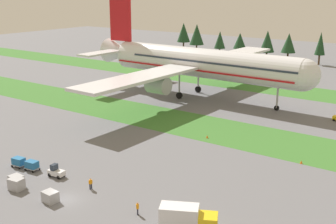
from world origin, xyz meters
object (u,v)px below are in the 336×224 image
(catering_truck, at_px, (187,219))
(taxiway_marker_0, at_px, (207,137))
(airliner, at_px, (198,62))
(uld_container_2, at_px, (50,197))
(baggage_tug, at_px, (56,172))
(uld_container_0, at_px, (16,184))
(ground_crew_loader, at_px, (138,208))
(cargo_dolly_lead, at_px, (32,165))
(taxiway_marker_1, at_px, (301,162))
(cargo_dolly_second, at_px, (19,161))
(ground_crew_marshaller, at_px, (91,183))
(uld_container_1, at_px, (16,181))

(catering_truck, distance_m, taxiway_marker_0, 34.51)
(airliner, bearing_deg, uld_container_2, 15.07)
(baggage_tug, bearing_deg, uld_container_0, -17.13)
(catering_truck, bearing_deg, uld_container_2, -105.44)
(ground_crew_loader, distance_m, uld_container_2, 12.47)
(cargo_dolly_lead, xyz_separation_m, taxiway_marker_1, (33.76, 27.41, -0.66))
(cargo_dolly_second, relative_size, ground_crew_marshaller, 1.36)
(ground_crew_loader, distance_m, uld_container_1, 19.99)
(catering_truck, distance_m, ground_crew_loader, 7.69)
(airliner, bearing_deg, cargo_dolly_second, 2.80)
(airliner, xyz_separation_m, ground_crew_marshaller, (16.70, -55.80, -8.25))
(uld_container_1, bearing_deg, ground_crew_loader, 10.95)
(catering_truck, height_order, uld_container_1, catering_truck)
(cargo_dolly_lead, bearing_deg, catering_truck, 80.60)
(ground_crew_marshaller, distance_m, taxiway_marker_0, 28.99)
(catering_truck, xyz_separation_m, uld_container_0, (-26.26, -4.27, -1.10))
(airliner, relative_size, catering_truck, 10.87)
(uld_container_1, bearing_deg, cargo_dolly_lead, 119.96)
(taxiway_marker_0, xyz_separation_m, taxiway_marker_1, (19.08, -2.02, -0.02))
(airliner, bearing_deg, taxiway_marker_1, 54.15)
(ground_crew_loader, relative_size, uld_container_2, 0.87)
(cargo_dolly_second, xyz_separation_m, catering_truck, (32.99, -1.05, 1.03))
(baggage_tug, xyz_separation_m, ground_crew_loader, (17.50, -1.76, 0.13))
(baggage_tug, bearing_deg, cargo_dolly_lead, -90.00)
(cargo_dolly_lead, bearing_deg, uld_container_0, 27.43)
(cargo_dolly_second, bearing_deg, baggage_tug, 90.00)
(cargo_dolly_lead, xyz_separation_m, ground_crew_marshaller, (12.43, 0.54, 0.03))
(baggage_tug, distance_m, ground_crew_loader, 17.59)
(ground_crew_loader, bearing_deg, uld_container_0, 61.18)
(cargo_dolly_lead, relative_size, taxiway_marker_1, 4.49)
(cargo_dolly_lead, distance_m, taxiway_marker_0, 32.90)
(baggage_tug, xyz_separation_m, catering_truck, (25.12, -1.99, 1.14))
(cargo_dolly_second, distance_m, uld_container_1, 7.38)
(taxiway_marker_0, bearing_deg, taxiway_marker_1, -6.03)
(ground_crew_loader, xyz_separation_m, taxiway_marker_1, (11.27, 28.58, -0.68))
(uld_container_0, bearing_deg, cargo_dolly_second, 141.65)
(taxiway_marker_0, relative_size, taxiway_marker_1, 1.07)
(baggage_tug, relative_size, uld_container_1, 1.37)
(ground_crew_marshaller, distance_m, uld_container_0, 10.59)
(catering_truck, bearing_deg, airliner, -176.16)
(cargo_dolly_second, height_order, taxiway_marker_1, cargo_dolly_second)
(cargo_dolly_lead, relative_size, uld_container_0, 1.18)
(cargo_dolly_lead, height_order, ground_crew_loader, ground_crew_loader)
(cargo_dolly_lead, height_order, taxiway_marker_0, cargo_dolly_lead)
(baggage_tug, height_order, cargo_dolly_lead, baggage_tug)
(cargo_dolly_second, xyz_separation_m, uld_container_0, (6.72, -5.32, -0.07))
(uld_container_0, bearing_deg, cargo_dolly_lead, 124.18)
(uld_container_0, height_order, taxiway_marker_1, uld_container_0)
(ground_crew_loader, xyz_separation_m, uld_container_2, (-11.75, -4.17, -0.19))
(ground_crew_loader, relative_size, taxiway_marker_0, 3.08)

